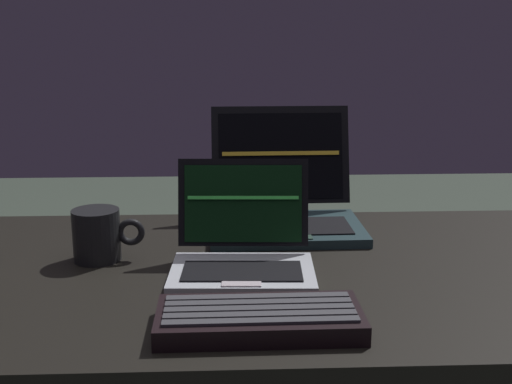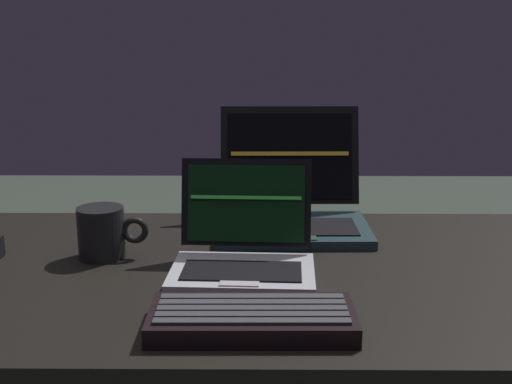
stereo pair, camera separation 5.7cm
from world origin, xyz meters
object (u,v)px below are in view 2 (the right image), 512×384
object	(u,v)px
laptop_rear	(292,205)
external_keyboard	(252,319)
laptop_front	(244,251)
coffee_mug	(103,232)

from	to	relation	value
laptop_rear	external_keyboard	distance (m)	0.50
laptop_front	laptop_rear	distance (m)	0.28
laptop_front	laptop_rear	size ratio (longest dim) A/B	0.80
external_keyboard	coffee_mug	size ratio (longest dim) A/B	2.24
laptop_front	coffee_mug	distance (m)	0.28
coffee_mug	external_keyboard	bearing A→B (deg)	-46.93
laptop_rear	external_keyboard	world-z (taller)	laptop_rear
laptop_front	laptop_rear	xyz separation A→B (m)	(0.10, 0.26, 0.01)
external_keyboard	coffee_mug	distance (m)	0.42
external_keyboard	coffee_mug	world-z (taller)	coffee_mug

